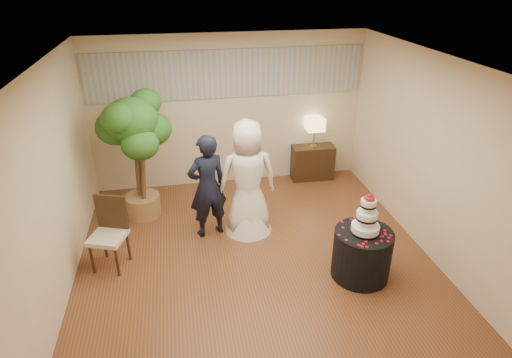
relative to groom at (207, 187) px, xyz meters
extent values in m
cube|color=brown|center=(0.58, -0.72, -0.83)|extent=(5.00, 5.00, 0.00)
cube|color=white|center=(0.58, -0.72, 1.97)|extent=(5.00, 5.00, 0.00)
cube|color=beige|center=(0.58, 1.78, 0.57)|extent=(5.00, 0.06, 2.80)
cube|color=beige|center=(0.58, -3.22, 0.57)|extent=(5.00, 0.06, 2.80)
cube|color=beige|center=(-1.92, -0.72, 0.57)|extent=(0.06, 5.00, 2.80)
cube|color=beige|center=(3.08, -0.72, 0.57)|extent=(0.06, 5.00, 2.80)
cube|color=#9D9C96|center=(0.58, 1.76, 1.27)|extent=(4.90, 0.02, 0.85)
imported|color=black|center=(0.00, 0.00, 0.00)|extent=(0.69, 0.56, 1.66)
imported|color=white|center=(0.61, -0.01, 0.09)|extent=(0.92, 0.78, 1.84)
cylinder|color=black|center=(1.92, -1.41, -0.48)|extent=(0.93, 0.93, 0.69)
cube|color=#301F11|center=(2.18, 1.57, -0.49)|extent=(0.82, 0.39, 0.68)
camera|label=1|loc=(-0.35, -5.73, 2.99)|focal=30.00mm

